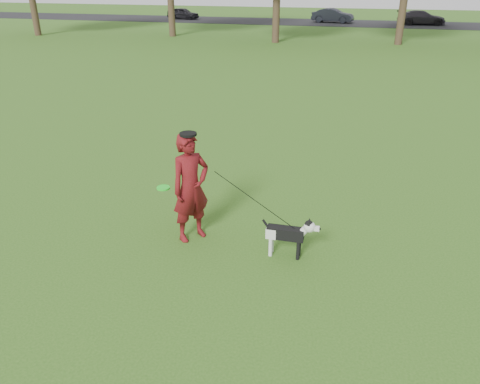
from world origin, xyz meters
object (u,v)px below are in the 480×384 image
(car_left, at_px, (183,13))
(car_mid, at_px, (333,16))
(car_right, at_px, (421,18))
(man, at_px, (191,188))
(dog, at_px, (290,233))

(car_left, height_order, car_mid, car_mid)
(car_right, bearing_deg, man, 163.16)
(man, xyz_separation_m, car_left, (-15.08, 40.16, -0.42))
(man, bearing_deg, dog, -57.52)
(dog, height_order, car_left, car_left)
(man, relative_size, dog, 2.01)
(man, height_order, dog, man)
(car_left, distance_m, car_right, 22.62)
(car_right, bearing_deg, dog, 165.66)
(car_right, bearing_deg, car_left, 83.78)
(dog, relative_size, car_left, 0.31)
(man, distance_m, dog, 1.86)
(car_mid, bearing_deg, man, -169.64)
(man, bearing_deg, car_right, 28.32)
(dog, height_order, car_mid, car_mid)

